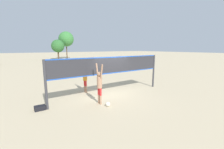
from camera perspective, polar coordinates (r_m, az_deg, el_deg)
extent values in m
plane|color=#C6B28C|center=(9.83, 0.00, -7.93)|extent=(200.00, 200.00, 0.00)
cylinder|color=#38383D|center=(8.03, -23.97, -3.68)|extent=(0.13, 0.13, 2.51)
cylinder|color=#38383D|center=(12.16, 15.53, 1.27)|extent=(0.13, 0.13, 2.51)
cube|color=#2D2D33|center=(9.41, 0.00, 3.59)|extent=(7.76, 0.02, 1.06)
cube|color=#1E4CB2|center=(9.36, 0.00, 6.62)|extent=(7.76, 0.03, 0.06)
cube|color=#1E4CB2|center=(9.48, 0.00, 0.58)|extent=(7.76, 0.03, 0.06)
cylinder|color=tan|center=(8.29, -4.35, -9.63)|extent=(0.11, 0.11, 0.50)
cylinder|color=red|center=(8.15, -4.39, -6.64)|extent=(0.12, 0.12, 0.41)
cylinder|color=tan|center=(8.46, -5.04, -9.25)|extent=(0.11, 0.11, 0.50)
cylinder|color=red|center=(8.32, -5.09, -6.30)|extent=(0.12, 0.12, 0.41)
cylinder|color=tan|center=(8.10, -4.80, -2.92)|extent=(0.28, 0.28, 0.64)
sphere|color=tan|center=(8.01, -4.84, 0.18)|extent=(0.25, 0.25, 0.25)
cylinder|color=tan|center=(7.77, -3.97, 1.35)|extent=(0.08, 0.23, 0.72)
cylinder|color=tan|center=(8.19, -5.71, 1.78)|extent=(0.08, 0.23, 0.72)
cylinder|color=tan|center=(10.65, -10.31, -5.36)|extent=(0.11, 0.11, 0.47)
cylinder|color=red|center=(10.55, -10.38, -3.14)|extent=(0.12, 0.12, 0.38)
cylinder|color=tan|center=(10.48, -9.85, -5.61)|extent=(0.11, 0.11, 0.47)
cylinder|color=red|center=(10.37, -9.93, -3.36)|extent=(0.12, 0.12, 0.38)
cylinder|color=orange|center=(10.36, -10.24, -0.61)|extent=(0.28, 0.28, 0.60)
sphere|color=tan|center=(10.29, -10.31, 1.67)|extent=(0.23, 0.23, 0.23)
cylinder|color=tan|center=(10.48, -10.88, 2.81)|extent=(0.08, 0.22, 0.67)
cylinder|color=tan|center=(10.05, -9.78, 2.54)|extent=(0.08, 0.22, 0.67)
sphere|color=silver|center=(8.05, -1.58, -11.21)|extent=(0.24, 0.24, 0.24)
cube|color=black|center=(8.39, -25.77, -11.40)|extent=(0.51, 0.32, 0.23)
cylinder|color=#4C3823|center=(41.79, -19.76, 7.15)|extent=(0.36, 0.36, 2.61)
sphere|color=#2D662D|center=(41.76, -19.94, 10.18)|extent=(3.28, 3.28, 3.28)
cylinder|color=#4C3823|center=(44.87, -16.85, 8.57)|extent=(0.27, 0.27, 4.32)
sphere|color=#387A38|center=(44.93, -17.07, 12.78)|extent=(4.15, 4.15, 4.15)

